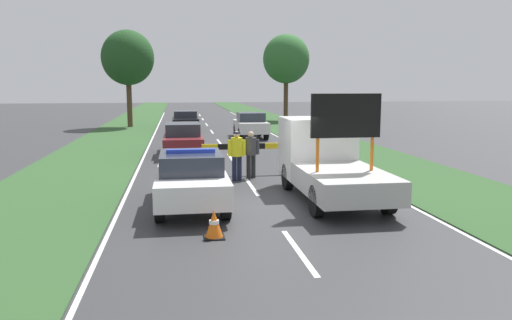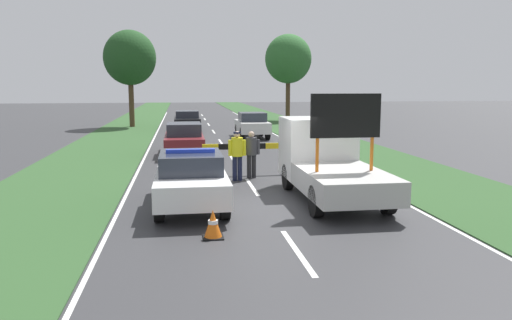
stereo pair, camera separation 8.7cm
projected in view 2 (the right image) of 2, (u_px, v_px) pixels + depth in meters
The scene contains 17 objects.
ground_plane at pixel (264, 204), 14.02m from camera, with size 160.00×160.00×0.00m, color #333335.
lane_markings at pixel (223, 145), 27.73m from camera, with size 8.03×65.94×0.01m.
grass_verge_left at pixel (120, 136), 32.66m from camera, with size 4.40×120.00×0.03m.
grass_verge_right at pixel (306, 133), 34.50m from camera, with size 4.40×120.00×0.03m.
police_car at pixel (191, 178), 13.60m from camera, with size 1.86×4.56×1.62m.
work_truck at pixel (327, 160), 14.93m from camera, with size 2.15×5.43×3.10m.
road_barrier at pixel (250, 148), 18.59m from camera, with size 3.54×0.08×1.16m.
police_officer at pixel (237, 151), 17.32m from camera, with size 0.62×0.40×1.74m.
pedestrian_civilian at pixel (251, 151), 17.82m from camera, with size 0.60×0.38×1.68m.
traffic_cone_near_police at pixel (213, 224), 10.91m from camera, with size 0.45×0.45×0.63m.
traffic_cone_centre_front at pixel (214, 164), 18.82m from camera, with size 0.53×0.53×0.73m.
traffic_cone_near_truck at pixel (290, 165), 19.23m from camera, with size 0.36×0.36×0.50m.
queued_car_wagon_maroon at pixel (184, 138), 23.84m from camera, with size 1.80×4.55×1.52m.
queued_car_van_white at pixel (252, 125), 31.41m from camera, with size 1.81×4.08×1.59m.
queued_car_sedan_black at pixel (187, 120), 36.11m from camera, with size 1.82×4.12×1.45m.
roadside_tree_near_left at pixel (130, 58), 38.55m from camera, with size 4.02×4.02×7.49m.
roadside_tree_near_right at pixel (288, 59), 45.61m from camera, with size 4.25×4.25×7.88m.
Camera 2 is at (-2.26, -13.49, 3.34)m, focal length 35.00 mm.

